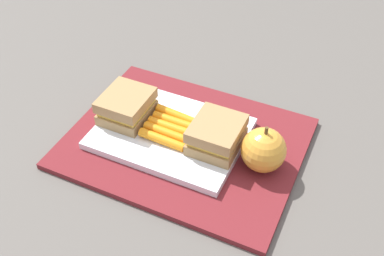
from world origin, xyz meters
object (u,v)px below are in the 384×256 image
Objects in this scene: food_tray at (171,133)px; apple at (263,150)px; sandwich_half_right at (217,135)px; carrot_sticks_bundle at (170,127)px; sandwich_half_left at (127,106)px.

food_tray is 0.15m from apple.
sandwich_half_right is 1.02× the size of carrot_sticks_bundle.
sandwich_half_right reaches higher than carrot_sticks_bundle.
sandwich_half_right is (0.16, 0.00, 0.00)m from sandwich_half_left.
sandwich_half_left is 1.02× the size of carrot_sticks_bundle.
carrot_sticks_bundle is at bearing -1.10° from food_tray.
apple is (0.15, -0.00, 0.03)m from food_tray.
sandwich_half_left is 0.16m from sandwich_half_right.
sandwich_half_left is at bearing 180.00° from sandwich_half_right.
sandwich_half_right is 0.08m from carrot_sticks_bundle.
apple reaches higher than sandwich_half_right.
apple reaches higher than carrot_sticks_bundle.
food_tray is 2.94× the size of carrot_sticks_bundle.
carrot_sticks_bundle is 1.01× the size of apple.
apple is at bearing -0.24° from carrot_sticks_bundle.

